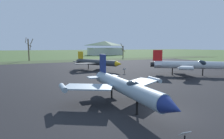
{
  "coord_description": "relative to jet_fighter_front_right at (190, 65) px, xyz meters",
  "views": [
    {
      "loc": [
        -9.73,
        -10.19,
        5.16
      ],
      "look_at": [
        2.28,
        15.52,
        1.57
      ],
      "focal_mm": 28.62,
      "sensor_mm": 36.0,
      "label": 1
    }
  ],
  "objects": [
    {
      "name": "visitor_building",
      "position": [
        19.17,
        84.9,
        2.45
      ],
      "size": [
        22.14,
        14.24,
        8.97
      ],
      "color": "beige",
      "rests_on": "ground"
    },
    {
      "name": "grass_verge_strip",
      "position": [
        -16.43,
        43.21,
        -1.96
      ],
      "size": [
        157.25,
        12.0,
        0.06
      ],
      "primitive_type": "cube",
      "color": "#3A4829",
      "rests_on": "ground"
    },
    {
      "name": "jet_fighter_rear_center",
      "position": [
        -12.59,
        13.98,
        -0.19
      ],
      "size": [
        8.96,
        11.78,
        4.11
      ],
      "color": "#33383D",
      "rests_on": "ground"
    },
    {
      "name": "asphalt_apron",
      "position": [
        -16.43,
        5.95,
        -1.97
      ],
      "size": [
        97.25,
        62.53,
        0.05
      ],
      "primitive_type": "cube",
      "color": "black",
      "rests_on": "ground"
    },
    {
      "name": "bare_tree_center",
      "position": [
        -25.95,
        50.97,
        2.62
      ],
      "size": [
        2.83,
        2.95,
        8.63
      ],
      "color": "brown",
      "rests_on": "ground"
    },
    {
      "name": "info_placard_rear_center",
      "position": [
        -9.52,
        6.97,
        -1.29
      ],
      "size": [
        0.63,
        0.27,
        1.08
      ],
      "color": "black",
      "rests_on": "ground"
    },
    {
      "name": "info_placard_rear_right",
      "position": [
        -19.02,
        -16.66,
        -1.45
      ],
      "size": [
        0.65,
        0.3,
        0.83
      ],
      "color": "black",
      "rests_on": "ground"
    },
    {
      "name": "jet_fighter_front_right",
      "position": [
        0.0,
        0.0,
        0.0
      ],
      "size": [
        12.88,
        10.54,
        4.62
      ],
      "color": "silver",
      "rests_on": "ground"
    },
    {
      "name": "jet_fighter_rear_right",
      "position": [
        -18.89,
        -9.7,
        -0.18
      ],
      "size": [
        10.12,
        12.73,
        4.38
      ],
      "color": "#8EA3B2",
      "rests_on": "ground"
    },
    {
      "name": "bare_tree_right_of_center",
      "position": [
        13.73,
        50.31,
        1.26
      ],
      "size": [
        2.23,
        1.75,
        6.94
      ],
      "color": "brown",
      "rests_on": "ground"
    },
    {
      "name": "ground_plane",
      "position": [
        -16.43,
        -12.81,
        -1.99
      ],
      "size": [
        600.0,
        600.0,
        0.0
      ],
      "primitive_type": "plane",
      "color": "#425B2D"
    }
  ]
}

